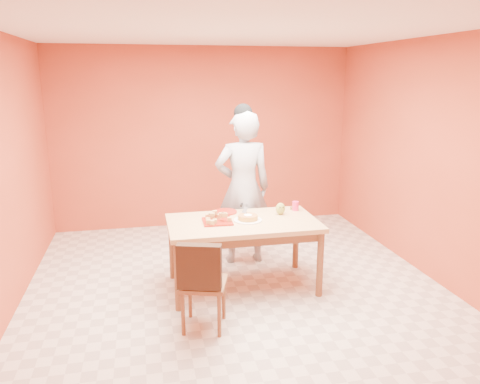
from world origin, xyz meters
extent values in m
plane|color=beige|center=(0.00, 0.00, 0.00)|extent=(5.00, 5.00, 0.00)
plane|color=white|center=(0.00, 0.00, 2.70)|extent=(5.00, 5.00, 0.00)
plane|color=#B7442A|center=(0.00, 2.50, 1.35)|extent=(4.50, 0.00, 4.50)
plane|color=#B7442A|center=(2.25, 0.00, 1.35)|extent=(0.00, 5.00, 5.00)
cube|color=tan|center=(0.08, 0.13, 0.73)|extent=(1.60, 0.90, 0.05)
cube|color=brown|center=(0.08, 0.13, 0.66)|extent=(1.48, 0.78, 0.10)
cylinder|color=brown|center=(-0.66, -0.26, 0.35)|extent=(0.07, 0.07, 0.71)
cylinder|color=brown|center=(-0.66, 0.52, 0.35)|extent=(0.07, 0.07, 0.71)
cylinder|color=brown|center=(0.82, -0.26, 0.35)|extent=(0.07, 0.07, 0.71)
cylinder|color=brown|center=(0.82, 0.52, 0.35)|extent=(0.07, 0.07, 0.71)
imported|color=#9C9C9F|center=(0.25, 0.87, 0.94)|extent=(0.69, 0.46, 1.88)
cube|color=maroon|center=(-0.20, 0.15, 0.77)|extent=(0.32, 0.32, 0.02)
cylinder|color=maroon|center=(-0.05, 0.48, 0.77)|extent=(0.30, 0.30, 0.02)
cylinder|color=white|center=(0.13, 0.13, 0.77)|extent=(0.37, 0.37, 0.01)
cylinder|color=gold|center=(0.13, 0.13, 0.80)|extent=(0.23, 0.23, 0.05)
cube|color=silver|center=(0.14, 0.31, 0.83)|extent=(0.13, 0.25, 0.01)
ellipsoid|color=olive|center=(0.54, 0.28, 0.83)|extent=(0.11, 0.09, 0.13)
cylinder|color=#DF2156|center=(0.76, 0.40, 0.81)|extent=(0.09, 0.09, 0.11)
cylinder|color=#3D2010|center=(0.76, 0.44, 0.77)|extent=(0.11, 0.11, 0.03)
camera|label=1|loc=(-0.96, -4.53, 2.27)|focal=35.00mm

